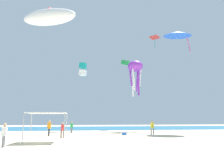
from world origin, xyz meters
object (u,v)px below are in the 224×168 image
(person_central, at_px, (72,126))
(kite_box_teal, at_px, (83,69))
(person_far_shore, at_px, (152,126))
(kite_parafoil_green, at_px, (125,63))
(kite_delta_blue, at_px, (177,34))
(canopy_tent, at_px, (47,114))
(kite_octopus_purple, at_px, (135,68))
(kite_inflatable_white, at_px, (49,17))
(kite_diamond_red, at_px, (155,38))
(person_near_tent, at_px, (49,127))
(cooler_box, at_px, (124,134))
(person_leftmost, at_px, (4,133))
(person_rightmost, at_px, (63,129))

(person_central, bearing_deg, kite_box_teal, -165.04)
(person_far_shore, bearing_deg, kite_parafoil_green, 116.02)
(kite_delta_blue, bearing_deg, person_central, -5.97)
(canopy_tent, relative_size, kite_octopus_purple, 0.51)
(kite_inflatable_white, height_order, kite_box_teal, kite_inflatable_white)
(kite_delta_blue, xyz_separation_m, kite_diamond_red, (-0.37, 9.93, 3.28))
(kite_octopus_purple, bearing_deg, person_near_tent, 41.11)
(cooler_box, bearing_deg, canopy_tent, -139.61)
(kite_inflatable_white, relative_size, kite_delta_blue, 1.39)
(person_near_tent, bearing_deg, kite_inflatable_white, 163.78)
(person_near_tent, height_order, cooler_box, person_near_tent)
(kite_octopus_purple, bearing_deg, kite_diamond_red, -132.43)
(kite_octopus_purple, distance_m, kite_box_teal, 9.96)
(person_leftmost, relative_size, person_rightmost, 1.04)
(cooler_box, height_order, kite_box_teal, kite_box_teal)
(person_central, relative_size, kite_parafoil_green, 0.51)
(person_near_tent, bearing_deg, canopy_tent, 176.00)
(kite_box_teal, bearing_deg, person_near_tent, 0.51)
(person_near_tent, bearing_deg, person_central, -35.27)
(kite_inflatable_white, distance_m, kite_parafoil_green, 24.22)
(cooler_box, relative_size, kite_octopus_purple, 0.09)
(kite_octopus_purple, bearing_deg, person_far_shore, 93.99)
(person_central, xyz_separation_m, kite_diamond_red, (17.00, 9.46, 18.80))
(kite_parafoil_green, bearing_deg, kite_delta_blue, 6.35)
(kite_inflatable_white, height_order, kite_diamond_red, kite_diamond_red)
(kite_delta_blue, xyz_separation_m, kite_box_teal, (-15.95, 7.21, -5.08))
(person_central, height_order, kite_box_teal, kite_box_teal)
(person_near_tent, xyz_separation_m, person_rightmost, (1.86, -2.72, -0.13))
(person_central, xyz_separation_m, kite_inflatable_white, (-2.69, -7.98, 13.11))
(person_near_tent, height_order, kite_box_teal, kite_box_teal)
(cooler_box, xyz_separation_m, kite_diamond_red, (10.03, 14.37, 19.60))
(cooler_box, bearing_deg, kite_octopus_purple, 65.81)
(person_central, bearing_deg, kite_inflatable_white, 8.31)
(canopy_tent, relative_size, kite_delta_blue, 0.67)
(kite_octopus_purple, bearing_deg, kite_delta_blue, 149.72)
(person_far_shore, bearing_deg, cooler_box, -155.15)
(kite_diamond_red, bearing_deg, person_leftmost, 96.91)
(person_near_tent, distance_m, kite_diamond_red, 30.76)
(person_central, height_order, cooler_box, person_central)
(person_central, relative_size, kite_octopus_purple, 0.25)
(person_central, relative_size, kite_inflatable_white, 0.23)
(person_rightmost, distance_m, kite_delta_blue, 24.93)
(kite_diamond_red, bearing_deg, kite_inflatable_white, 88.80)
(person_far_shore, relative_size, cooler_box, 3.23)
(person_near_tent, height_order, person_far_shore, person_near_tent)
(kite_inflatable_white, bearing_deg, person_near_tent, 103.87)
(person_leftmost, height_order, kite_octopus_purple, kite_octopus_purple)
(kite_delta_blue, bearing_deg, kite_parafoil_green, -66.99)
(canopy_tent, bearing_deg, kite_diamond_red, 49.34)
(person_rightmost, height_order, cooler_box, person_rightmost)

